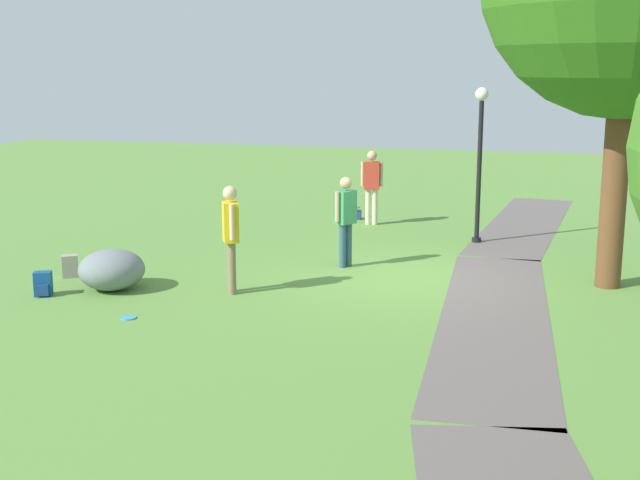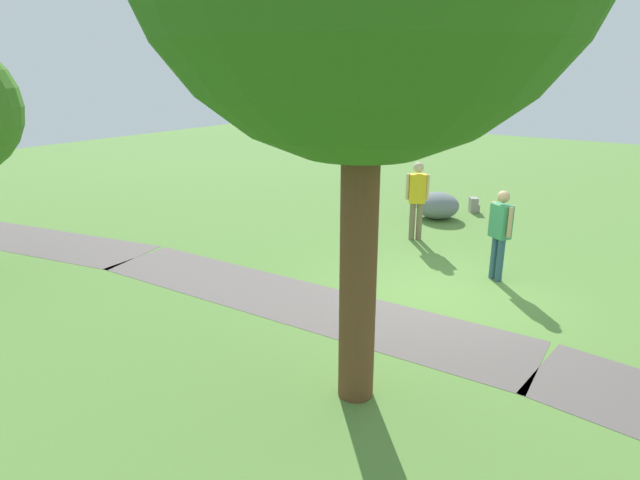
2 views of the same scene
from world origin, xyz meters
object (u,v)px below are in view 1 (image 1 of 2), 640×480
at_px(lamp_post, 480,147).
at_px(man_near_boulder, 346,215).
at_px(backpack_by_boulder, 43,284).
at_px(spare_backpack_on_lawn, 70,266).
at_px(passerby_on_path, 231,231).
at_px(frisbee_on_grass, 128,318).
at_px(handbag_on_grass, 355,214).
at_px(woman_with_handbag, 372,182).
at_px(lawn_boulder, 112,270).

xyz_separation_m(lamp_post, man_near_boulder, (2.95, -2.17, -1.05)).
height_order(backpack_by_boulder, spare_backpack_on_lawn, same).
relative_size(man_near_boulder, passerby_on_path, 0.95).
distance_m(passerby_on_path, frisbee_on_grass, 2.26).
xyz_separation_m(handbag_on_grass, backpack_by_boulder, (8.22, -3.31, 0.05)).
distance_m(lamp_post, woman_with_handbag, 3.11).
xyz_separation_m(passerby_on_path, handbag_on_grass, (-7.22, 0.40, -0.91)).
xyz_separation_m(woman_with_handbag, man_near_boulder, (4.33, 0.43, -0.05)).
bearing_deg(woman_with_handbag, lawn_boulder, -23.02).
xyz_separation_m(passerby_on_path, frisbee_on_grass, (1.77, -0.96, -1.04)).
height_order(woman_with_handbag, backpack_by_boulder, woman_with_handbag).
bearing_deg(passerby_on_path, lawn_boulder, -80.51).
bearing_deg(frisbee_on_grass, lamp_post, 147.34).
relative_size(lamp_post, backpack_by_boulder, 8.18).
bearing_deg(handbag_on_grass, passerby_on_path, -3.15).
bearing_deg(passerby_on_path, man_near_boulder, 149.23).
bearing_deg(frisbee_on_grass, man_near_boulder, 150.21).
relative_size(woman_with_handbag, man_near_boulder, 1.04).
distance_m(lawn_boulder, handbag_on_grass, 7.94).
relative_size(handbag_on_grass, frisbee_on_grass, 1.41).
relative_size(passerby_on_path, frisbee_on_grass, 7.78).
bearing_deg(spare_backpack_on_lawn, man_near_boulder, 114.49).
relative_size(passerby_on_path, backpack_by_boulder, 4.47).
xyz_separation_m(lawn_boulder, backpack_by_boulder, (0.65, -0.89, -0.15)).
distance_m(handbag_on_grass, frisbee_on_grass, 9.09).
height_order(lawn_boulder, woman_with_handbag, woman_with_handbag).
bearing_deg(spare_backpack_on_lawn, passerby_on_path, 85.87).
bearing_deg(spare_backpack_on_lawn, lamp_post, 126.77).
bearing_deg(backpack_by_boulder, passerby_on_path, 108.81).
relative_size(man_near_boulder, backpack_by_boulder, 4.24).
distance_m(handbag_on_grass, spare_backpack_on_lawn, 7.86).
relative_size(woman_with_handbag, handbag_on_grass, 5.45).
distance_m(woman_with_handbag, spare_backpack_on_lawn, 7.67).
distance_m(man_near_boulder, backpack_by_boulder, 5.46).
distance_m(passerby_on_path, handbag_on_grass, 7.29).
distance_m(backpack_by_boulder, spare_backpack_on_lawn, 1.25).
bearing_deg(handbag_on_grass, lawn_boulder, -17.72).
height_order(lamp_post, lawn_boulder, lamp_post).
bearing_deg(backpack_by_boulder, man_near_boulder, 127.56).
distance_m(lawn_boulder, man_near_boulder, 4.34).
height_order(lamp_post, passerby_on_path, lamp_post).
relative_size(lawn_boulder, spare_backpack_on_lawn, 2.88).
bearing_deg(lamp_post, man_near_boulder, -36.34).
relative_size(woman_with_handbag, passerby_on_path, 0.99).
height_order(passerby_on_path, frisbee_on_grass, passerby_on_path).
bearing_deg(lamp_post, passerby_on_path, -33.99).
distance_m(lamp_post, backpack_by_boulder, 9.17).
bearing_deg(passerby_on_path, handbag_on_grass, 176.85).
height_order(lawn_boulder, backpack_by_boulder, lawn_boulder).
bearing_deg(lawn_boulder, handbag_on_grass, 162.28).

